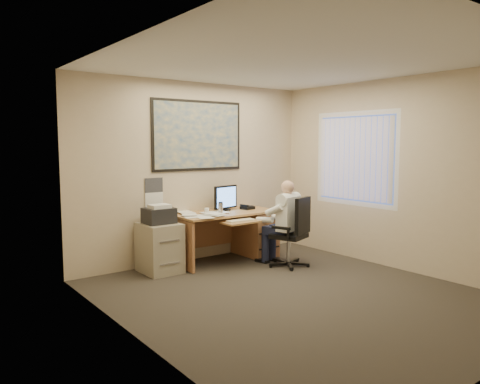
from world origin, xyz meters
TOP-DOWN VIEW (x-y plane):
  - room_shell at (0.00, 0.00)m, footprint 4.00×4.50m
  - desk at (0.63, 1.90)m, footprint 1.60×0.97m
  - world_map at (0.05, 2.23)m, footprint 1.56×0.03m
  - wall_calendar at (-0.70, 2.24)m, footprint 0.28×0.01m
  - window_blinds at (1.97, 0.80)m, footprint 0.06×1.40m
  - filing_cabinet at (-0.79, 1.92)m, footprint 0.49×0.59m
  - office_chair at (0.85, 1.02)m, footprint 0.78×0.78m
  - person at (0.86, 1.10)m, footprint 0.67×0.83m

SIDE VIEW (x-z plane):
  - office_chair at x=0.85m, z-range -0.21..0.81m
  - filing_cabinet at x=-0.79m, z-range -0.07..0.88m
  - desk at x=0.63m, z-range -0.12..1.01m
  - person at x=0.86m, z-range 0.00..1.25m
  - wall_calendar at x=-0.70m, z-range 0.87..1.29m
  - room_shell at x=0.00m, z-range 0.00..2.70m
  - window_blinds at x=1.97m, z-range 0.90..2.20m
  - world_map at x=0.05m, z-range 1.37..2.43m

